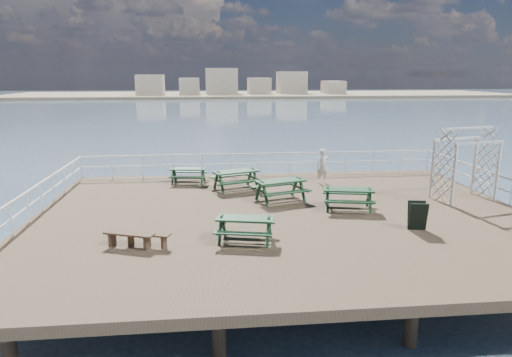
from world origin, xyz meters
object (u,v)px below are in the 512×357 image
object	(u,v)px
picnic_table_b	(236,176)
trellis_arbor	(465,168)
picnic_table_e	(348,194)
picnic_table_a	(188,172)
picnic_table_d	(245,224)
picnic_table_c	(281,186)
flat_bench_near	(129,236)
flat_bench_far	(147,236)
person	(323,166)

from	to	relation	value
picnic_table_b	trellis_arbor	distance (m)	9.47
picnic_table_e	trellis_arbor	distance (m)	5.19
picnic_table_b	picnic_table_e	world-z (taller)	picnic_table_b
picnic_table_a	picnic_table_d	size ratio (longest dim) A/B	0.90
picnic_table_a	picnic_table_c	bearing A→B (deg)	-34.82
picnic_table_b	picnic_table_e	bearing A→B (deg)	-60.75
flat_bench_near	flat_bench_far	bearing A→B (deg)	22.47
picnic_table_a	flat_bench_far	distance (m)	8.06
picnic_table_b	trellis_arbor	xyz separation A→B (m)	(9.07, -2.63, 0.70)
picnic_table_e	trellis_arbor	world-z (taller)	trellis_arbor
picnic_table_c	trellis_arbor	world-z (taller)	trellis_arbor
picnic_table_b	picnic_table_d	xyz separation A→B (m)	(-0.12, -6.42, -0.07)
picnic_table_b	flat_bench_far	world-z (taller)	picnic_table_b
picnic_table_e	trellis_arbor	xyz separation A→B (m)	(5.06, 0.86, 0.73)
picnic_table_b	flat_bench_near	size ratio (longest dim) A/B	1.52
picnic_table_d	picnic_table_e	world-z (taller)	picnic_table_e
picnic_table_b	picnic_table_a	bearing A→B (deg)	126.19
picnic_table_e	person	distance (m)	4.22
person	picnic_table_c	bearing A→B (deg)	-130.84
picnic_table_d	trellis_arbor	world-z (taller)	trellis_arbor
flat_bench_far	person	size ratio (longest dim) A/B	0.89
flat_bench_far	picnic_table_b	bearing A→B (deg)	82.85
picnic_table_b	picnic_table_d	bearing A→B (deg)	-110.69
picnic_table_b	flat_bench_far	size ratio (longest dim) A/B	1.65
picnic_table_c	picnic_table_e	xyz separation A→B (m)	(2.34, -1.46, -0.04)
flat_bench_near	person	size ratio (longest dim) A/B	0.96
picnic_table_c	person	size ratio (longest dim) A/B	1.46
picnic_table_a	person	bearing A→B (deg)	0.99
picnic_table_c	flat_bench_far	size ratio (longest dim) A/B	1.64
flat_bench_near	trellis_arbor	xyz separation A→B (m)	(12.63, 3.93, 0.98)
picnic_table_b	picnic_table_e	size ratio (longest dim) A/B	1.11
flat_bench_far	person	xyz separation A→B (m)	(7.14, 7.27, 0.51)
picnic_table_e	person	bearing A→B (deg)	101.15
picnic_table_b	flat_bench_near	bearing A→B (deg)	-138.10
picnic_table_d	flat_bench_far	distance (m)	2.94
picnic_table_e	flat_bench_near	xyz separation A→B (m)	(-7.57, -3.07, -0.25)
picnic_table_c	person	xyz separation A→B (m)	(2.43, 2.76, 0.20)
picnic_table_e	flat_bench_far	size ratio (longest dim) A/B	1.48
picnic_table_c	trellis_arbor	distance (m)	7.46
picnic_table_e	picnic_table_d	bearing A→B (deg)	-132.36
picnic_table_b	person	size ratio (longest dim) A/B	1.46
picnic_table_c	flat_bench_near	bearing A→B (deg)	-156.77
flat_bench_near	trellis_arbor	bearing A→B (deg)	38.17
flat_bench_far	flat_bench_near	bearing A→B (deg)	-160.64
picnic_table_b	picnic_table_c	size ratio (longest dim) A/B	1.00
picnic_table_d	person	xyz separation A→B (m)	(4.21, 7.14, 0.27)
picnic_table_d	trellis_arbor	distance (m)	9.97
flat_bench_far	trellis_arbor	distance (m)	12.77
picnic_table_e	flat_bench_far	bearing A→B (deg)	-144.22
person	trellis_arbor	bearing A→B (deg)	-33.43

